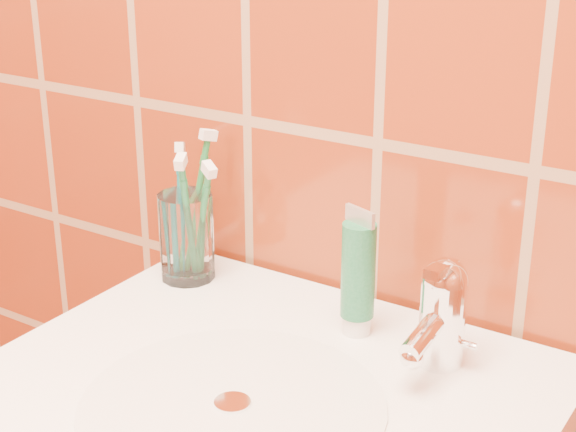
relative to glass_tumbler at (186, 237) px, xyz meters
The scene contains 7 objects.
glass_tumbler is the anchor object (origin of this frame).
toothpaste_tube 0.25m from the glass_tumbler, ahead, with size 0.04×0.04×0.15m.
faucet 0.36m from the glass_tumbler, ahead, with size 0.05×0.11×0.12m.
toothbrush_0 0.04m from the glass_tumbler, 90.99° to the left, with size 0.04×0.06×0.19m, color #1C6B32, non-canonical shape.
toothbrush_1 0.04m from the glass_tumbler, 42.55° to the right, with size 0.04×0.06×0.18m, color #1F7745, non-canonical shape.
toothbrush_2 0.04m from the glass_tumbler, ahead, with size 0.07×0.05×0.17m, color #1E733E, non-canonical shape.
toothbrush_3 0.04m from the glass_tumbler, 143.08° to the left, with size 0.05×0.07×0.17m, color #0C686A, non-canonical shape.
Camera 1 is at (0.44, 0.33, 1.33)m, focal length 55.00 mm.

